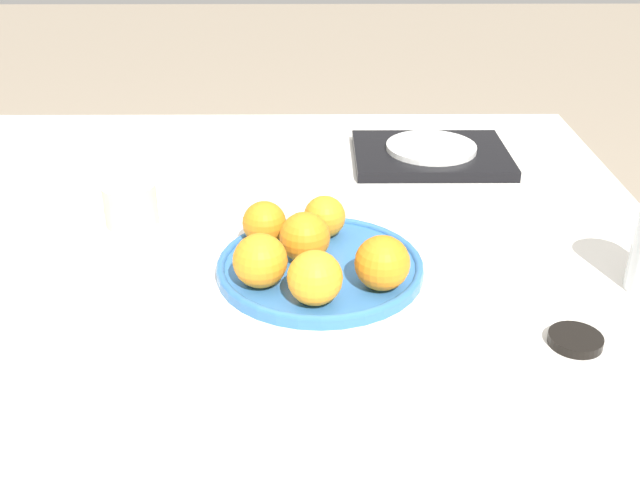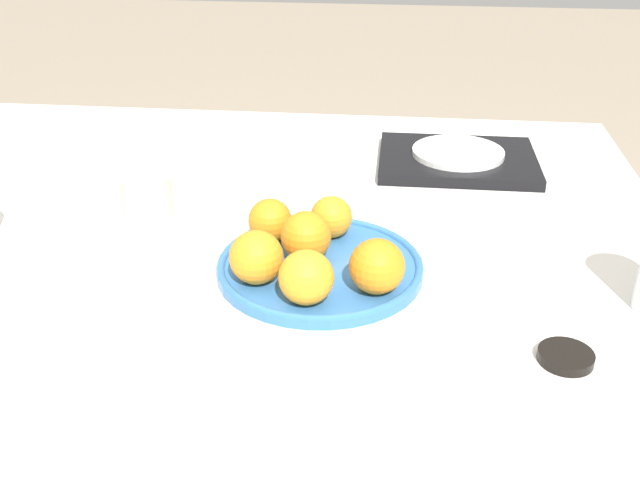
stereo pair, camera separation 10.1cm
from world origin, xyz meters
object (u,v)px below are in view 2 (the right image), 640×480
Objects in this scene: orange_2 at (306,277)px; serving_tray at (457,160)px; cup_1 at (147,196)px; fruit_platter at (320,266)px; orange_0 at (306,236)px; soy_dish at (566,357)px; orange_3 at (270,220)px; orange_1 at (377,266)px; side_plate at (458,152)px; orange_5 at (256,257)px; napkin at (239,131)px; orange_4 at (331,217)px.

serving_tray is at bearing 67.12° from orange_2.
serving_tray is at bearing 27.69° from cup_1.
cup_1 reaches higher than fruit_platter.
orange_0 reaches higher than fruit_platter.
cup_1 is at bearing 151.26° from soy_dish.
orange_2 reaches higher than orange_3.
orange_1 is 0.50m from serving_tray.
side_plate reaches higher than serving_tray.
orange_0 is 0.97× the size of orange_1.
fruit_platter is 3.98× the size of orange_5.
orange_0 is at bearing 143.56° from orange_1.
napkin is (-0.43, 0.13, -0.01)m from serving_tray.
orange_1 is at bearing -37.73° from fruit_platter.
fruit_platter is at bearing -116.72° from side_plate.
cup_1 is 0.67m from soy_dish.
orange_4 is at bearing -63.04° from napkin.
orange_1 is at bearing -36.44° from orange_0.
orange_1 reaches higher than cup_1.
cup_1 is at bearing -152.31° from serving_tray.
orange_0 is 0.37m from soy_dish.
serving_tray is 0.59m from soy_dish.
orange_4 is 0.39m from side_plate.
orange_0 is at bearing -111.00° from orange_4.
napkin is (-0.15, 0.48, -0.04)m from orange_3.
orange_5 is at bearing -121.40° from serving_tray.
napkin is at bearing 116.96° from orange_4.
cup_1 is (-0.37, 0.21, -0.02)m from orange_1.
orange_0 is 0.98× the size of orange_5.
orange_3 is at bearing -165.74° from orange_4.
side_plate is 1.45× the size of napkin.
side_plate is (0.29, 0.35, -0.02)m from orange_3.
fruit_platter is 0.47m from side_plate.
orange_3 reaches higher than orange_4.
orange_2 reaches higher than side_plate.
soy_dish is (0.22, -0.11, -0.04)m from orange_1.
orange_5 reaches higher than orange_2.
orange_3 is at bearing -129.29° from serving_tray.
napkin is (0.07, 0.39, -0.03)m from cup_1.
orange_0 is at bearing 150.27° from soy_dish.
serving_tray is (0.13, 0.48, -0.04)m from orange_1.
orange_4 is at bearing 138.83° from soy_dish.
orange_0 is 0.12m from orange_1.
orange_5 is (-0.07, 0.04, 0.00)m from orange_2.
fruit_platter is at bearing -27.80° from cup_1.
orange_4 is (0.09, 0.02, -0.00)m from orange_3.
orange_2 is 1.10× the size of soy_dish.
orange_4 is 0.37× the size of side_plate.
napkin is at bearing 116.77° from orange_1.
soy_dish is at bearing -29.73° from orange_0.
napkin is (-0.15, 0.60, -0.04)m from orange_5.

